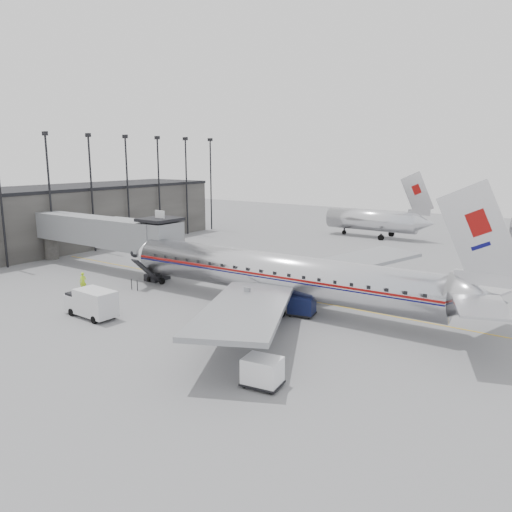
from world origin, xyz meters
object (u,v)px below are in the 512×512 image
at_px(ramp_worker, 83,282).
at_px(airliner, 283,275).
at_px(baggage_cart_navy, 302,305).
at_px(service_van, 91,302).
at_px(baggage_cart_white, 262,371).

bearing_deg(ramp_worker, airliner, -18.20).
bearing_deg(baggage_cart_navy, ramp_worker, -177.51).
xyz_separation_m(airliner, ramp_worker, (-18.10, -6.29, -1.92)).
bearing_deg(ramp_worker, service_van, -69.47).
height_order(service_van, baggage_cart_navy, service_van).
relative_size(service_van, baggage_cart_white, 2.11).
height_order(airliner, service_van, airliner).
height_order(baggage_cart_navy, ramp_worker, ramp_worker).
bearing_deg(service_van, airliner, 47.16).
xyz_separation_m(service_van, baggage_cart_navy, (13.47, 9.71, -0.33)).
bearing_deg(airliner, baggage_cart_navy, -24.11).
height_order(baggage_cart_white, ramp_worker, ramp_worker).
relative_size(airliner, baggage_cart_white, 15.08).
xyz_separation_m(baggage_cart_white, ramp_worker, (-24.91, 6.73, -0.01)).
bearing_deg(airliner, baggage_cart_white, -63.90).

